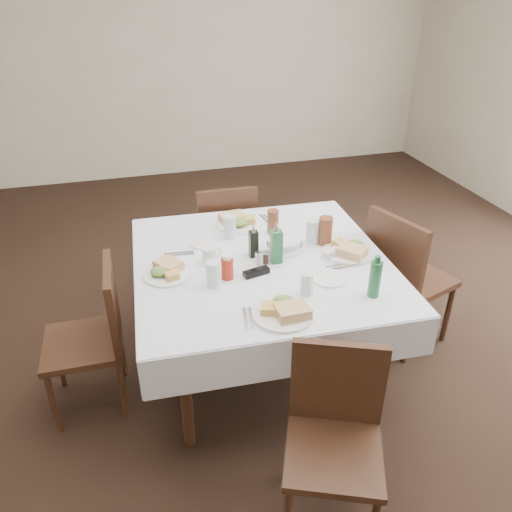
{
  "coord_description": "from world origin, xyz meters",
  "views": [
    {
      "loc": [
        -0.75,
        -2.41,
        2.15
      ],
      "look_at": [
        -0.12,
        -0.12,
        0.8
      ],
      "focal_mm": 35.0,
      "sensor_mm": 36.0,
      "label": 1
    }
  ],
  "objects_px": {
    "dining_table": "(262,272)",
    "oil_cruet_green": "(276,245)",
    "chair_west": "(97,330)",
    "ketchup_bottle": "(227,267)",
    "green_bottle": "(375,278)",
    "bread_basket": "(284,245)",
    "water_s": "(307,284)",
    "chair_south": "(335,425)",
    "chair_east": "(403,272)",
    "water_w": "(213,274)",
    "chair_north": "(226,233)",
    "coffee_mug": "(210,256)",
    "water_n": "(230,227)",
    "water_e": "(313,231)",
    "oil_cruet_dark": "(253,243)"
  },
  "relations": [
    {
      "from": "dining_table",
      "to": "oil_cruet_green",
      "type": "xyz_separation_m",
      "value": [
        0.07,
        -0.04,
        0.18
      ]
    },
    {
      "from": "chair_west",
      "to": "ketchup_bottle",
      "type": "bearing_deg",
      "value": -7.75
    },
    {
      "from": "chair_west",
      "to": "green_bottle",
      "type": "distance_m",
      "value": 1.47
    },
    {
      "from": "dining_table",
      "to": "bread_basket",
      "type": "bearing_deg",
      "value": 26.58
    },
    {
      "from": "chair_west",
      "to": "oil_cruet_green",
      "type": "height_order",
      "value": "oil_cruet_green"
    },
    {
      "from": "water_s",
      "to": "green_bottle",
      "type": "xyz_separation_m",
      "value": [
        0.31,
        -0.1,
        0.04
      ]
    },
    {
      "from": "chair_south",
      "to": "oil_cruet_green",
      "type": "xyz_separation_m",
      "value": [
        0.02,
        0.93,
        0.38
      ]
    },
    {
      "from": "chair_east",
      "to": "water_w",
      "type": "distance_m",
      "value": 1.27
    },
    {
      "from": "chair_south",
      "to": "water_s",
      "type": "xyz_separation_m",
      "value": [
        0.08,
        0.58,
        0.34
      ]
    },
    {
      "from": "chair_east",
      "to": "water_s",
      "type": "relative_size",
      "value": 7.89
    },
    {
      "from": "oil_cruet_green",
      "to": "ketchup_bottle",
      "type": "xyz_separation_m",
      "value": [
        -0.29,
        -0.09,
        -0.04
      ]
    },
    {
      "from": "chair_north",
      "to": "water_w",
      "type": "relative_size",
      "value": 6.49
    },
    {
      "from": "bread_basket",
      "to": "coffee_mug",
      "type": "height_order",
      "value": "coffee_mug"
    },
    {
      "from": "chair_north",
      "to": "oil_cruet_green",
      "type": "xyz_separation_m",
      "value": [
        0.09,
        -0.91,
        0.36
      ]
    },
    {
      "from": "chair_south",
      "to": "chair_west",
      "type": "relative_size",
      "value": 0.98
    },
    {
      "from": "water_w",
      "to": "bread_basket",
      "type": "relative_size",
      "value": 0.66
    },
    {
      "from": "chair_west",
      "to": "oil_cruet_green",
      "type": "relative_size",
      "value": 3.58
    },
    {
      "from": "chair_east",
      "to": "water_n",
      "type": "height_order",
      "value": "chair_east"
    },
    {
      "from": "chair_east",
      "to": "water_e",
      "type": "height_order",
      "value": "chair_east"
    },
    {
      "from": "green_bottle",
      "to": "ketchup_bottle",
      "type": "bearing_deg",
      "value": 152.04
    },
    {
      "from": "chair_north",
      "to": "water_s",
      "type": "distance_m",
      "value": 1.3
    },
    {
      "from": "bread_basket",
      "to": "oil_cruet_dark",
      "type": "distance_m",
      "value": 0.2
    },
    {
      "from": "coffee_mug",
      "to": "chair_south",
      "type": "bearing_deg",
      "value": -72.21
    },
    {
      "from": "chair_west",
      "to": "water_s",
      "type": "distance_m",
      "value": 1.15
    },
    {
      "from": "chair_south",
      "to": "water_s",
      "type": "bearing_deg",
      "value": 82.64
    },
    {
      "from": "bread_basket",
      "to": "oil_cruet_dark",
      "type": "xyz_separation_m",
      "value": [
        -0.19,
        -0.02,
        0.05
      ]
    },
    {
      "from": "chair_south",
      "to": "water_s",
      "type": "height_order",
      "value": "water_s"
    },
    {
      "from": "chair_south",
      "to": "oil_cruet_green",
      "type": "distance_m",
      "value": 1.0
    },
    {
      "from": "ketchup_bottle",
      "to": "green_bottle",
      "type": "bearing_deg",
      "value": -27.96
    },
    {
      "from": "chair_south",
      "to": "water_e",
      "type": "distance_m",
      "value": 1.18
    },
    {
      "from": "water_s",
      "to": "chair_north",
      "type": "bearing_deg",
      "value": 96.46
    },
    {
      "from": "bread_basket",
      "to": "chair_east",
      "type": "bearing_deg",
      "value": -6.17
    },
    {
      "from": "water_n",
      "to": "coffee_mug",
      "type": "bearing_deg",
      "value": -123.42
    },
    {
      "from": "water_n",
      "to": "water_s",
      "type": "xyz_separation_m",
      "value": [
        0.23,
        -0.69,
        -0.01
      ]
    },
    {
      "from": "water_e",
      "to": "oil_cruet_green",
      "type": "height_order",
      "value": "oil_cruet_green"
    },
    {
      "from": "water_e",
      "to": "coffee_mug",
      "type": "bearing_deg",
      "value": -173.92
    },
    {
      "from": "chair_south",
      "to": "water_n",
      "type": "height_order",
      "value": "water_n"
    },
    {
      "from": "water_s",
      "to": "water_w",
      "type": "relative_size",
      "value": 0.87
    },
    {
      "from": "chair_south",
      "to": "oil_cruet_green",
      "type": "relative_size",
      "value": 3.49
    },
    {
      "from": "dining_table",
      "to": "water_e",
      "type": "xyz_separation_m",
      "value": [
        0.35,
        0.12,
        0.15
      ]
    },
    {
      "from": "water_w",
      "to": "chair_east",
      "type": "bearing_deg",
      "value": 8.27
    },
    {
      "from": "chair_west",
      "to": "oil_cruet_dark",
      "type": "height_order",
      "value": "oil_cruet_dark"
    },
    {
      "from": "water_s",
      "to": "oil_cruet_green",
      "type": "bearing_deg",
      "value": 98.49
    },
    {
      "from": "oil_cruet_green",
      "to": "coffee_mug",
      "type": "relative_size",
      "value": 1.83
    },
    {
      "from": "dining_table",
      "to": "chair_north",
      "type": "xyz_separation_m",
      "value": [
        -0.02,
        0.87,
        -0.18
      ]
    },
    {
      "from": "chair_east",
      "to": "green_bottle",
      "type": "relative_size",
      "value": 4.18
    },
    {
      "from": "chair_east",
      "to": "oil_cruet_dark",
      "type": "xyz_separation_m",
      "value": [
        -0.94,
        0.06,
        0.31
      ]
    },
    {
      "from": "chair_north",
      "to": "oil_cruet_green",
      "type": "bearing_deg",
      "value": -84.31
    },
    {
      "from": "coffee_mug",
      "to": "water_s",
      "type": "bearing_deg",
      "value": -47.24
    },
    {
      "from": "water_w",
      "to": "chair_south",
      "type": "bearing_deg",
      "value": -65.74
    }
  ]
}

